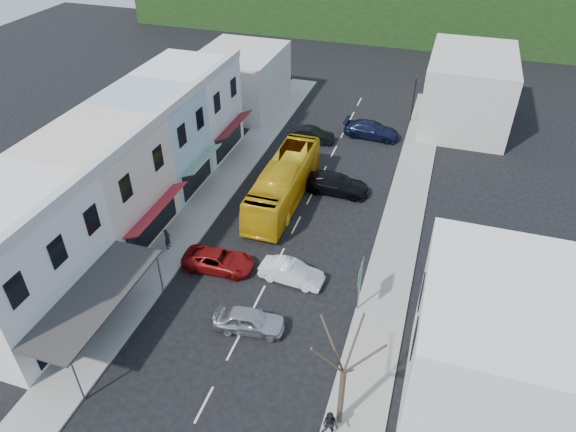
# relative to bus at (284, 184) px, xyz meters

# --- Properties ---
(ground) EXTENTS (120.00, 120.00, 0.00)m
(ground) POSITION_rel_bus_xyz_m (1.93, -10.91, -1.55)
(ground) COLOR black
(ground) RESTS_ON ground
(sidewalk_left) EXTENTS (3.00, 52.00, 0.15)m
(sidewalk_left) POSITION_rel_bus_xyz_m (-5.57, -0.91, -1.48)
(sidewalk_left) COLOR gray
(sidewalk_left) RESTS_ON ground
(sidewalk_right) EXTENTS (3.00, 52.00, 0.15)m
(sidewalk_right) POSITION_rel_bus_xyz_m (9.43, -0.91, -1.48)
(sidewalk_right) COLOR gray
(sidewalk_right) RESTS_ON ground
(shopfront_row) EXTENTS (8.25, 30.00, 8.00)m
(shopfront_row) POSITION_rel_bus_xyz_m (-10.57, -5.91, 2.45)
(shopfront_row) COLOR silver
(shopfront_row) RESTS_ON ground
(right_building) EXTENTS (8.00, 9.00, 8.00)m
(right_building) POSITION_rel_bus_xyz_m (15.43, -14.91, 2.45)
(right_building) COLOR silver
(right_building) RESTS_ON ground
(distant_block_left) EXTENTS (8.00, 10.00, 6.00)m
(distant_block_left) POSITION_rel_bus_xyz_m (-10.07, 16.09, 1.45)
(distant_block_left) COLOR #B7B2A8
(distant_block_left) RESTS_ON ground
(distant_block_right) EXTENTS (8.00, 12.00, 7.00)m
(distant_block_right) POSITION_rel_bus_xyz_m (12.93, 19.09, 1.95)
(distant_block_right) COLOR #B7B2A8
(distant_block_right) RESTS_ON ground
(bus) EXTENTS (2.53, 11.61, 3.10)m
(bus) POSITION_rel_bus_xyz_m (0.00, 0.00, 0.00)
(bus) COLOR gold
(bus) RESTS_ON ground
(car_silver) EXTENTS (4.60, 2.38, 1.40)m
(car_silver) POSITION_rel_bus_xyz_m (2.32, -13.49, -0.85)
(car_silver) COLOR #BABAC0
(car_silver) RESTS_ON ground
(car_white) EXTENTS (4.52, 2.11, 1.40)m
(car_white) POSITION_rel_bus_xyz_m (3.41, -8.79, -0.85)
(car_white) COLOR silver
(car_white) RESTS_ON ground
(car_red) EXTENTS (4.71, 2.19, 1.40)m
(car_red) POSITION_rel_bus_xyz_m (-1.59, -9.10, -0.85)
(car_red) COLOR maroon
(car_red) RESTS_ON ground
(car_black_near) EXTENTS (4.52, 1.89, 1.40)m
(car_black_near) POSITION_rel_bus_xyz_m (3.66, 2.43, -0.85)
(car_black_near) COLOR black
(car_black_near) RESTS_ON ground
(car_black_far) EXTENTS (4.41, 1.82, 1.40)m
(car_black_far) POSITION_rel_bus_xyz_m (-0.56, 10.41, -0.85)
(car_black_far) COLOR black
(car_black_far) RESTS_ON ground
(car_navy_far) EXTENTS (4.59, 2.07, 1.40)m
(car_navy_far) POSITION_rel_bus_xyz_m (4.68, 13.02, -0.85)
(car_navy_far) COLOR black
(car_navy_far) RESTS_ON ground
(pedestrian_left) EXTENTS (0.44, 0.63, 1.70)m
(pedestrian_left) POSITION_rel_bus_xyz_m (-5.75, -8.36, -0.55)
(pedestrian_left) COLOR black
(pedestrian_left) RESTS_ON sidewalk_left
(pedestrian_right) EXTENTS (0.76, 0.55, 1.70)m
(pedestrian_right) POSITION_rel_bus_xyz_m (8.41, -18.67, -0.55)
(pedestrian_right) COLOR black
(pedestrian_right) RESTS_ON sidewalk_right
(direction_sign) EXTENTS (0.34, 1.68, 3.70)m
(direction_sign) POSITION_rel_bus_xyz_m (8.00, -10.08, 0.30)
(direction_sign) COLOR #0F532D
(direction_sign) RESTS_ON ground
(street_tree) EXTENTS (3.43, 3.43, 7.72)m
(street_tree) POSITION_rel_bus_xyz_m (8.67, -17.77, 2.31)
(street_tree) COLOR #3A2C20
(street_tree) RESTS_ON ground
(traffic_signal) EXTENTS (0.73, 1.05, 4.54)m
(traffic_signal) POSITION_rel_bus_xyz_m (7.91, 17.72, 0.72)
(traffic_signal) COLOR black
(traffic_signal) RESTS_ON ground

